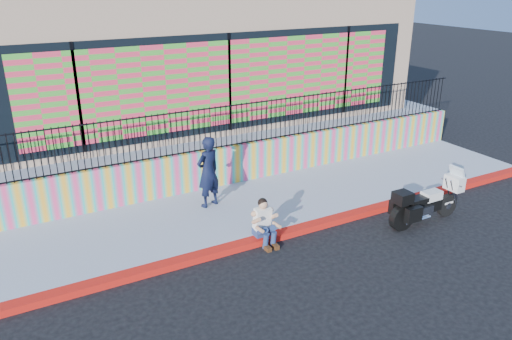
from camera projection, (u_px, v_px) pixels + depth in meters
ground at (306, 230)px, 12.00m from camera, size 90.00×90.00×0.00m
red_curb at (306, 228)px, 11.98m from camera, size 16.00×0.30×0.15m
sidewalk at (272, 202)px, 13.33m from camera, size 16.00×3.00×0.15m
mural_wall at (244, 162)px, 14.41m from camera, size 16.00×0.20×1.10m
metal_fence at (244, 124)px, 13.99m from camera, size 15.80×0.04×1.20m
elevated_platform at (181, 122)px, 18.61m from camera, size 16.00×10.00×1.25m
storefront_building at (179, 51)px, 17.47m from camera, size 14.00×8.06×4.00m
police_motorcycle at (425, 203)px, 12.18m from camera, size 2.12×0.70×1.32m
police_officer at (208, 172)px, 12.64m from camera, size 0.79×0.64×1.87m
seated_man at (265, 226)px, 11.24m from camera, size 0.54×0.71×1.06m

